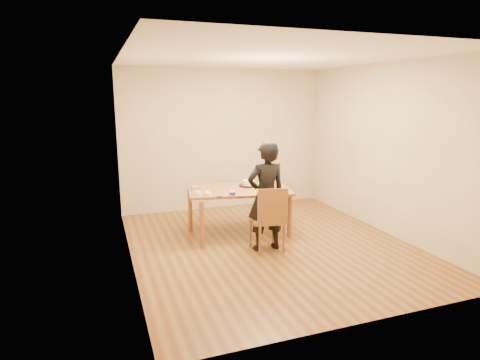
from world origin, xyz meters
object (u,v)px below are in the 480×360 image
object	(u,v)px
dining_table	(239,190)
cake_plate	(248,185)
person	(266,196)
dining_chair	(267,220)
cake	(248,183)

from	to	relation	value
dining_table	cake_plate	size ratio (longest dim) A/B	5.05
dining_table	person	bearing A→B (deg)	-67.74
cake_plate	person	bearing A→B (deg)	-93.87
dining_table	dining_chair	size ratio (longest dim) A/B	3.69
dining_table	dining_chair	xyz separation A→B (m)	(0.15, -0.78, -0.28)
cake_plate	cake	xyz separation A→B (m)	(0.00, 0.00, 0.04)
person	dining_table	bearing A→B (deg)	-80.02
dining_chair	cake_plate	bearing A→B (deg)	97.73
dining_table	cake_plate	distance (m)	0.25
person	cake	bearing A→B (deg)	-95.51
dining_chair	person	xyz separation A→B (m)	(0.00, 0.05, 0.34)
dining_chair	cake	bearing A→B (deg)	97.73
dining_table	person	distance (m)	0.75
dining_chair	person	size ratio (longest dim) A/B	0.27
cake	person	size ratio (longest dim) A/B	0.13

